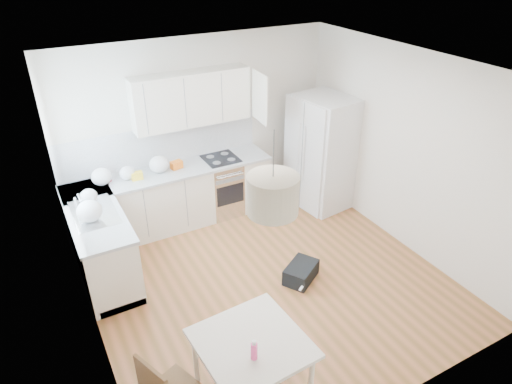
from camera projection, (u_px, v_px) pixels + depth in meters
floor at (268, 279)px, 5.89m from camera, size 4.20×4.20×0.00m
ceiling at (271, 70)px, 4.56m from camera, size 4.20×4.20×0.00m
wall_back at (199, 128)px, 6.83m from camera, size 4.20×0.00×4.20m
wall_left at (79, 239)px, 4.35m from camera, size 0.00×4.20×4.20m
wall_right at (405, 151)px, 6.10m from camera, size 0.00×4.20×4.20m
window_glassblock at (54, 156)px, 5.04m from camera, size 0.02×1.00×1.00m
cabinets_back at (173, 199)px, 6.80m from camera, size 3.00×0.60×0.88m
cabinets_left at (100, 242)px, 5.84m from camera, size 0.60×1.80×0.88m
counter_back at (170, 172)px, 6.57m from camera, size 3.02×0.64×0.04m
counter_left at (94, 212)px, 5.61m from camera, size 0.64×1.82×0.04m
backsplash_back at (162, 145)px, 6.64m from camera, size 3.00×0.01×0.58m
backsplash_left at (63, 196)px, 5.34m from camera, size 0.01×1.80×0.58m
upper_cabinets at (191, 99)px, 6.39m from camera, size 1.70×0.32×0.75m
range_oven at (222, 187)px, 7.13m from camera, size 0.50×0.61×0.88m
sink at (94, 213)px, 5.57m from camera, size 0.50×0.80×0.16m
refrigerator at (323, 152)px, 7.16m from camera, size 0.96×1.00×1.79m
dining_table at (252, 348)px, 4.08m from camera, size 0.98×0.98×0.73m
drink_bottle at (254, 350)px, 3.84m from camera, size 0.07×0.07×0.20m
gym_bag at (301, 272)px, 5.84m from camera, size 0.56×0.51×0.22m
pendant_lamp at (273, 195)px, 3.41m from camera, size 0.48×0.48×0.31m
grocery_bag_a at (101, 177)px, 6.13m from camera, size 0.27×0.23×0.24m
grocery_bag_b at (127, 173)px, 6.28m from camera, size 0.21×0.18×0.19m
grocery_bag_c at (159, 164)px, 6.45m from camera, size 0.28×0.24×0.25m
grocery_bag_d at (89, 196)px, 5.72m from camera, size 0.22×0.18×0.19m
grocery_bag_e at (89, 211)px, 5.34m from camera, size 0.30×0.25×0.27m
snack_orange at (176, 165)px, 6.59m from camera, size 0.18×0.14×0.11m
snack_yellow at (137, 176)px, 6.30m from camera, size 0.16×0.11×0.11m
snack_red at (105, 178)px, 6.24m from camera, size 0.16×0.11×0.10m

